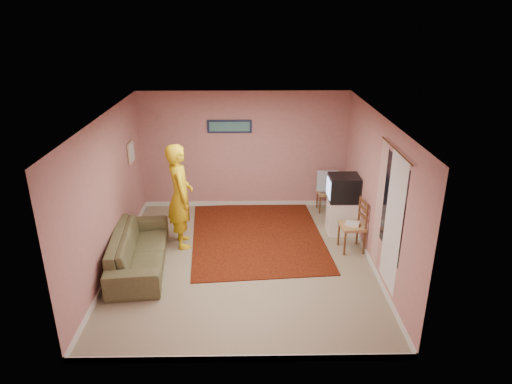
{
  "coord_description": "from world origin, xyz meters",
  "views": [
    {
      "loc": [
        0.11,
        -7.08,
        4.17
      ],
      "look_at": [
        0.24,
        0.6,
        1.09
      ],
      "focal_mm": 32.0,
      "sensor_mm": 36.0,
      "label": 1
    }
  ],
  "objects_px": {
    "sofa": "(139,249)",
    "person": "(180,196)",
    "tv_cabinet": "(341,216)",
    "chair_a": "(327,188)",
    "crt_tv": "(343,188)",
    "chair_b": "(353,220)"
  },
  "relations": [
    {
      "from": "sofa",
      "to": "chair_a",
      "type": "bearing_deg",
      "value": -63.34
    },
    {
      "from": "sofa",
      "to": "person",
      "type": "xyz_separation_m",
      "value": [
        0.64,
        0.79,
        0.67
      ]
    },
    {
      "from": "crt_tv",
      "to": "person",
      "type": "distance_m",
      "value": 3.14
    },
    {
      "from": "crt_tv",
      "to": "sofa",
      "type": "bearing_deg",
      "value": -160.95
    },
    {
      "from": "crt_tv",
      "to": "chair_a",
      "type": "relative_size",
      "value": 1.27
    },
    {
      "from": "chair_b",
      "to": "sofa",
      "type": "distance_m",
      "value": 3.84
    },
    {
      "from": "chair_a",
      "to": "sofa",
      "type": "distance_m",
      "value": 4.3
    },
    {
      "from": "crt_tv",
      "to": "tv_cabinet",
      "type": "bearing_deg",
      "value": 0.0
    },
    {
      "from": "chair_b",
      "to": "person",
      "type": "relative_size",
      "value": 0.27
    },
    {
      "from": "chair_a",
      "to": "sofa",
      "type": "height_order",
      "value": "chair_a"
    },
    {
      "from": "sofa",
      "to": "person",
      "type": "distance_m",
      "value": 1.21
    },
    {
      "from": "chair_b",
      "to": "crt_tv",
      "type": "bearing_deg",
      "value": 178.01
    },
    {
      "from": "tv_cabinet",
      "to": "sofa",
      "type": "bearing_deg",
      "value": -161.41
    },
    {
      "from": "crt_tv",
      "to": "person",
      "type": "relative_size",
      "value": 0.3
    },
    {
      "from": "crt_tv",
      "to": "person",
      "type": "xyz_separation_m",
      "value": [
        -3.1,
        -0.48,
        0.05
      ]
    },
    {
      "from": "tv_cabinet",
      "to": "chair_a",
      "type": "height_order",
      "value": "chair_a"
    },
    {
      "from": "sofa",
      "to": "chair_b",
      "type": "bearing_deg",
      "value": -88.19
    },
    {
      "from": "sofa",
      "to": "person",
      "type": "bearing_deg",
      "value": -45.29
    },
    {
      "from": "crt_tv",
      "to": "chair_a",
      "type": "height_order",
      "value": "crt_tv"
    },
    {
      "from": "chair_a",
      "to": "crt_tv",
      "type": "bearing_deg",
      "value": -86.21
    },
    {
      "from": "person",
      "to": "chair_b",
      "type": "bearing_deg",
      "value": -110.25
    },
    {
      "from": "chair_a",
      "to": "chair_b",
      "type": "height_order",
      "value": "chair_b"
    }
  ]
}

